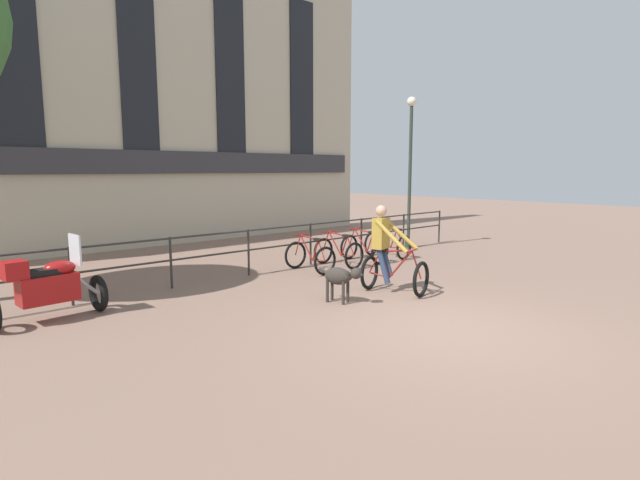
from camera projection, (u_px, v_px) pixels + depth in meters
ground_plane at (446, 328)px, 7.55m from camera, size 60.00×60.00×0.00m
canal_railing at (248, 244)px, 11.24m from camera, size 15.05×0.05×1.05m
building_facade at (134, 76)px, 14.83m from camera, size 18.00×0.72×10.32m
cyclist_with_bike at (388, 254)px, 9.69m from camera, size 0.93×1.30×1.70m
dog at (341, 277)px, 8.94m from camera, size 0.40×0.90×0.67m
parked_motorcycle at (47, 287)px, 7.83m from camera, size 1.71×0.74×1.35m
parked_bicycle_near_lamp at (310, 257)px, 11.66m from camera, size 0.67×1.11×0.86m
parked_bicycle_mid_left at (338, 252)px, 12.30m from camera, size 0.69×1.13×0.86m
parked_bicycle_mid_right at (364, 248)px, 12.93m from camera, size 0.70×1.13×0.86m
parked_bicycle_far_end at (388, 244)px, 13.56m from camera, size 0.76×1.16×0.86m
street_lamp at (410, 164)px, 15.04m from camera, size 0.28×0.28×4.51m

